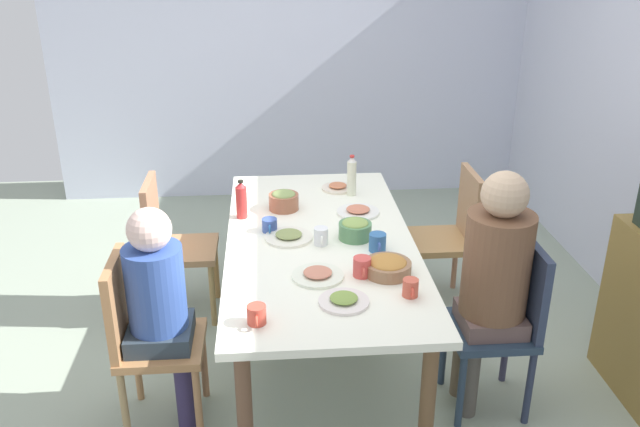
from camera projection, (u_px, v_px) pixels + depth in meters
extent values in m
plane|color=#93A18C|center=(320.00, 352.00, 3.90)|extent=(6.10, 6.10, 0.00)
cube|color=silver|center=(296.00, 50.00, 5.77)|extent=(0.12, 4.22, 2.60)
cube|color=white|center=(320.00, 242.00, 3.62)|extent=(2.04, 1.00, 0.04)
cylinder|color=brown|center=(251.00, 234.00, 4.58)|extent=(0.07, 0.07, 0.69)
cylinder|color=brown|center=(245.00, 414.00, 2.89)|extent=(0.07, 0.07, 0.69)
cylinder|color=brown|center=(367.00, 230.00, 4.64)|extent=(0.07, 0.07, 0.69)
cylinder|color=brown|center=(427.00, 404.00, 2.95)|extent=(0.07, 0.07, 0.69)
cube|color=#A6764A|center=(162.00, 345.00, 3.20)|extent=(0.40, 0.40, 0.04)
cylinder|color=tan|center=(137.00, 364.00, 3.43)|extent=(0.04, 0.04, 0.43)
cylinder|color=#A3875B|center=(125.00, 408.00, 3.12)|extent=(0.04, 0.04, 0.43)
cylinder|color=#AD7650|center=(204.00, 361.00, 3.45)|extent=(0.04, 0.04, 0.43)
cylinder|color=#A7774F|center=(198.00, 404.00, 3.14)|extent=(0.04, 0.04, 0.43)
cube|color=#AE794C|center=(118.00, 304.00, 3.09)|extent=(0.38, 0.04, 0.45)
cylinder|color=#323B43|center=(188.00, 371.00, 3.36)|extent=(0.09, 0.09, 0.45)
cylinder|color=#322A51|center=(185.00, 391.00, 3.22)|extent=(0.09, 0.09, 0.45)
cube|color=#2C3944|center=(161.00, 334.00, 3.17)|extent=(0.30, 0.30, 0.10)
cylinder|color=#33519F|center=(156.00, 288.00, 3.07)|extent=(0.27, 0.27, 0.41)
sphere|color=beige|center=(149.00, 230.00, 2.96)|extent=(0.20, 0.20, 0.20)
cube|color=#A37A52|center=(184.00, 250.00, 4.13)|extent=(0.40, 0.40, 0.04)
cylinder|color=#A97C51|center=(164.00, 270.00, 4.37)|extent=(0.04, 0.04, 0.43)
cylinder|color=#B7784F|center=(156.00, 297.00, 4.05)|extent=(0.04, 0.04, 0.43)
cylinder|color=#B08149|center=(216.00, 268.00, 4.39)|extent=(0.04, 0.04, 0.43)
cylinder|color=#A6864F|center=(213.00, 295.00, 4.08)|extent=(0.04, 0.04, 0.43)
cube|color=#B47756|center=(151.00, 216.00, 4.03)|extent=(0.38, 0.04, 0.45)
cube|color=#26374B|center=(489.00, 330.00, 3.32)|extent=(0.40, 0.40, 0.04)
cylinder|color=#272F46|center=(529.00, 387.00, 3.26)|extent=(0.04, 0.04, 0.43)
cylinder|color=#36354E|center=(506.00, 347.00, 3.57)|extent=(0.04, 0.04, 0.43)
cylinder|color=#27384B|center=(461.00, 390.00, 3.24)|extent=(0.04, 0.04, 0.43)
cylinder|color=#2B3D51|center=(444.00, 350.00, 3.55)|extent=(0.04, 0.04, 0.43)
cube|color=#2C374F|center=(530.00, 287.00, 3.24)|extent=(0.38, 0.04, 0.45)
cylinder|color=#504B44|center=(470.00, 376.00, 3.32)|extent=(0.09, 0.09, 0.45)
cylinder|color=brown|center=(461.00, 357.00, 3.47)|extent=(0.09, 0.09, 0.45)
cube|color=brown|center=(490.00, 320.00, 3.29)|extent=(0.30, 0.30, 0.10)
cylinder|color=brown|center=(497.00, 264.00, 3.17)|extent=(0.32, 0.32, 0.52)
sphere|color=tan|center=(505.00, 195.00, 3.03)|extent=(0.22, 0.22, 0.22)
cube|color=tan|center=(439.00, 241.00, 4.25)|extent=(0.40, 0.40, 0.04)
cylinder|color=#A87C5A|center=(470.00, 284.00, 4.20)|extent=(0.04, 0.04, 0.43)
cylinder|color=#AB7659|center=(455.00, 259.00, 4.51)|extent=(0.04, 0.04, 0.43)
cylinder|color=#AF7F54|center=(416.00, 286.00, 4.17)|extent=(0.04, 0.04, 0.43)
cylinder|color=#AB7552|center=(405.00, 261.00, 4.48)|extent=(0.04, 0.04, 0.43)
cube|color=tan|center=(470.00, 206.00, 4.17)|extent=(0.38, 0.04, 0.45)
cylinder|color=white|center=(289.00, 237.00, 3.61)|extent=(0.26, 0.26, 0.01)
ellipsoid|color=#829153|center=(289.00, 234.00, 3.60)|extent=(0.14, 0.14, 0.02)
cylinder|color=beige|center=(338.00, 188.00, 4.29)|extent=(0.21, 0.21, 0.01)
ellipsoid|color=#CB7651|center=(338.00, 185.00, 4.28)|extent=(0.11, 0.11, 0.02)
cylinder|color=white|center=(358.00, 212.00, 3.93)|extent=(0.25, 0.25, 0.01)
ellipsoid|color=#CC775A|center=(358.00, 209.00, 3.92)|extent=(0.14, 0.14, 0.02)
cylinder|color=silver|center=(344.00, 302.00, 2.99)|extent=(0.23, 0.23, 0.01)
ellipsoid|color=#7B9B45|center=(344.00, 298.00, 2.99)|extent=(0.13, 0.13, 0.02)
cylinder|color=white|center=(318.00, 276.00, 3.21)|extent=(0.25, 0.25, 0.01)
ellipsoid|color=tan|center=(318.00, 272.00, 3.21)|extent=(0.14, 0.14, 0.02)
cylinder|color=#9E5D42|center=(284.00, 202.00, 3.97)|extent=(0.18, 0.18, 0.10)
ellipsoid|color=#879D59|center=(284.00, 194.00, 3.95)|extent=(0.14, 0.14, 0.04)
cylinder|color=#528555|center=(355.00, 231.00, 3.60)|extent=(0.18, 0.18, 0.09)
ellipsoid|color=#89A954|center=(355.00, 223.00, 3.58)|extent=(0.14, 0.14, 0.04)
cylinder|color=#8F6747|center=(388.00, 268.00, 3.24)|extent=(0.23, 0.23, 0.06)
ellipsoid|color=#B17837|center=(388.00, 262.00, 3.23)|extent=(0.18, 0.18, 0.04)
cylinder|color=#C74736|center=(257.00, 315.00, 2.83)|extent=(0.08, 0.08, 0.08)
torus|color=#C94733|center=(256.00, 321.00, 2.78)|extent=(0.05, 0.01, 0.05)
cylinder|color=#D34C46|center=(362.00, 267.00, 3.21)|extent=(0.09, 0.09, 0.10)
torus|color=#CC4B3E|center=(364.00, 272.00, 3.16)|extent=(0.05, 0.01, 0.05)
cylinder|color=#CB5641|center=(410.00, 288.00, 3.04)|extent=(0.07, 0.07, 0.08)
torus|color=#D14633|center=(413.00, 293.00, 2.99)|extent=(0.05, 0.01, 0.05)
cylinder|color=#30639F|center=(377.00, 242.00, 3.46)|extent=(0.09, 0.09, 0.10)
torus|color=#3B59A7|center=(379.00, 247.00, 3.41)|extent=(0.05, 0.01, 0.05)
cylinder|color=#3C559D|center=(270.00, 225.00, 3.69)|extent=(0.08, 0.08, 0.07)
torus|color=#2A60A3|center=(270.00, 229.00, 3.64)|extent=(0.05, 0.01, 0.05)
cylinder|color=white|center=(321.00, 236.00, 3.53)|extent=(0.08, 0.08, 0.09)
torus|color=white|center=(322.00, 240.00, 3.49)|extent=(0.05, 0.01, 0.05)
cylinder|color=red|center=(241.00, 202.00, 3.84)|extent=(0.06, 0.06, 0.19)
cone|color=red|center=(241.00, 185.00, 3.80)|extent=(0.06, 0.06, 0.03)
cylinder|color=black|center=(240.00, 181.00, 3.79)|extent=(0.03, 0.03, 0.01)
cylinder|color=silver|center=(352.00, 178.00, 4.16)|extent=(0.06, 0.06, 0.22)
cone|color=silver|center=(352.00, 159.00, 4.11)|extent=(0.05, 0.05, 0.03)
cylinder|color=red|center=(352.00, 156.00, 4.10)|extent=(0.03, 0.03, 0.01)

